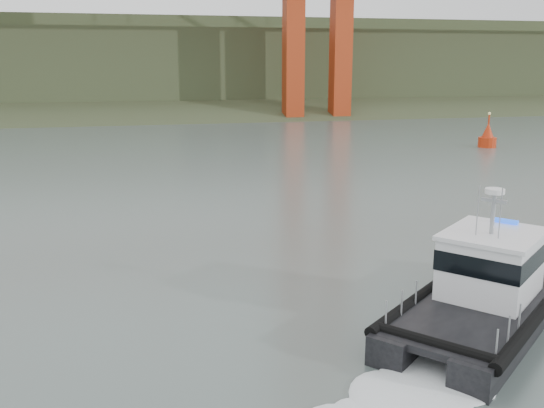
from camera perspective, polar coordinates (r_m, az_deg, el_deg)
The scene contains 4 objects.
ground at distance 24.64m, azimuth 7.42°, elevation -8.94°, with size 400.00×400.00×0.00m, color #53625F.
headlands at distance 147.03m, azimuth -10.31°, elevation 12.20°, with size 500.00×105.36×27.12m.
patrol_boat at distance 23.31m, azimuth 19.51°, elevation -7.55°, with size 10.61×9.75×5.15m.
nav_buoy at distance 71.42m, azimuth 19.62°, elevation 5.92°, with size 1.96×1.96×4.09m.
Camera 1 is at (-8.26, -21.28, 9.27)m, focal length 40.00 mm.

